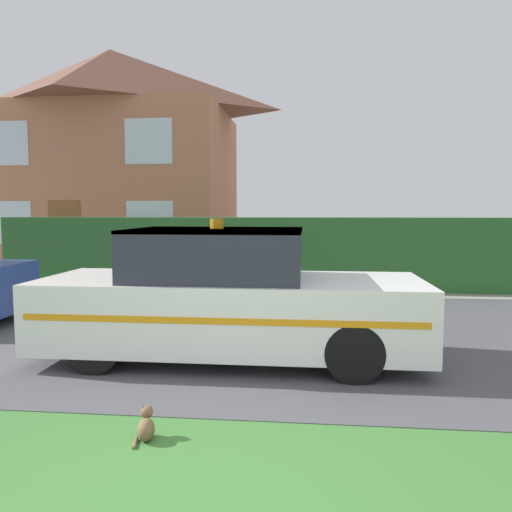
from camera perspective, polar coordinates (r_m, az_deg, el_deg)
ground_plane at (r=3.40m, az=-7.73°, el=-26.70°), size 80.00×80.00×0.00m
road_strip at (r=7.49m, az=0.41°, el=-8.61°), size 28.00×6.34×0.01m
lawn_verge at (r=3.49m, az=-7.24°, el=-25.69°), size 28.00×2.32×0.01m
garden_hedge at (r=11.49m, az=1.38°, el=0.33°), size 12.59×0.66×1.64m
police_car at (r=6.04m, az=-3.21°, el=-4.84°), size 4.54×1.69×1.69m
cat at (r=4.22m, az=-12.47°, el=-18.49°), size 0.18×0.30×0.26m
house_left at (r=18.28m, az=-16.11°, el=10.98°), size 8.31×5.67×7.26m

